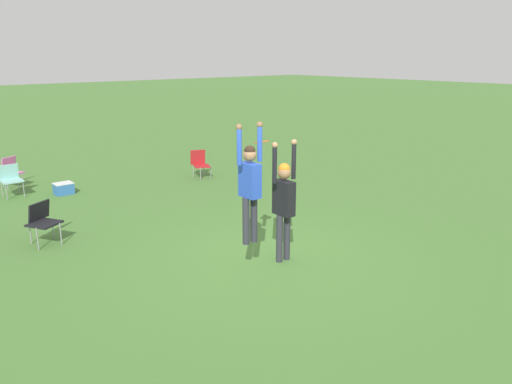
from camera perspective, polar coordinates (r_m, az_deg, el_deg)
ground_plane at (r=9.27m, az=1.41°, el=-7.63°), size 120.00×120.00×0.00m
person_jumping at (r=8.23m, az=-0.71°, el=1.23°), size 0.54×0.39×2.05m
person_defending at (r=8.82m, az=3.20°, el=-0.73°), size 0.56×0.41×2.21m
frisbee at (r=8.47m, az=0.68°, el=5.74°), size 0.26×0.26×0.08m
camping_chair_0 at (r=14.60m, az=-26.27°, el=1.49°), size 0.50×0.53×0.84m
camping_chair_1 at (r=10.71m, az=-23.24°, el=-2.87°), size 0.70×0.76×0.82m
camping_chair_3 at (r=15.69m, az=-26.24°, el=2.31°), size 0.66×0.72×0.84m
camping_chair_4 at (r=15.25m, az=-6.42°, el=3.41°), size 0.58×0.63×0.84m
cooler_box at (r=14.35m, az=-21.13°, el=0.38°), size 0.47×0.37×0.31m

